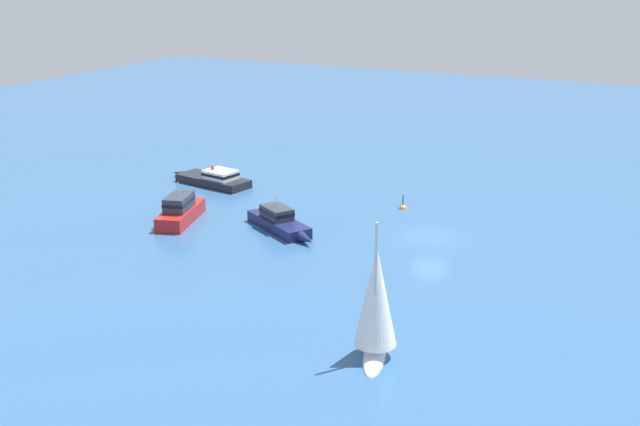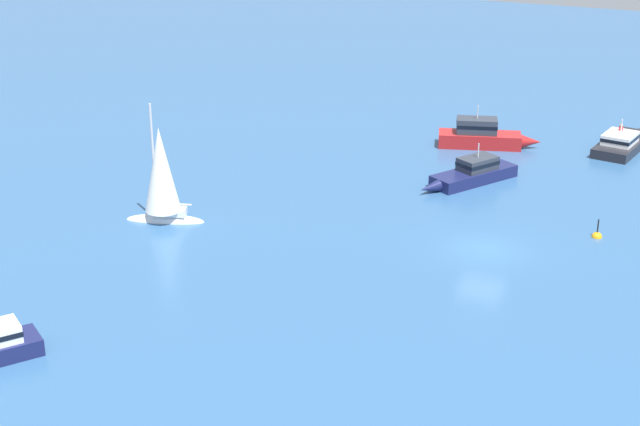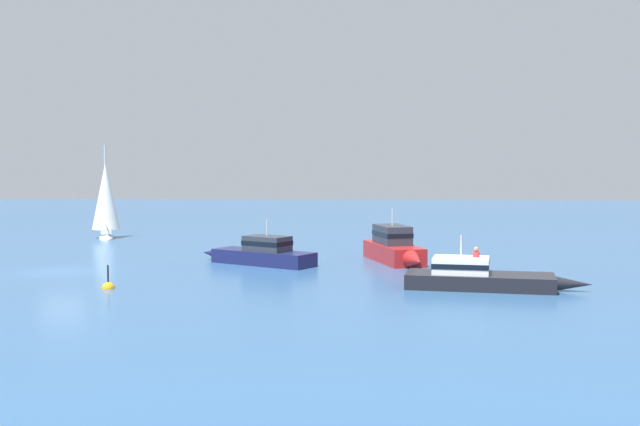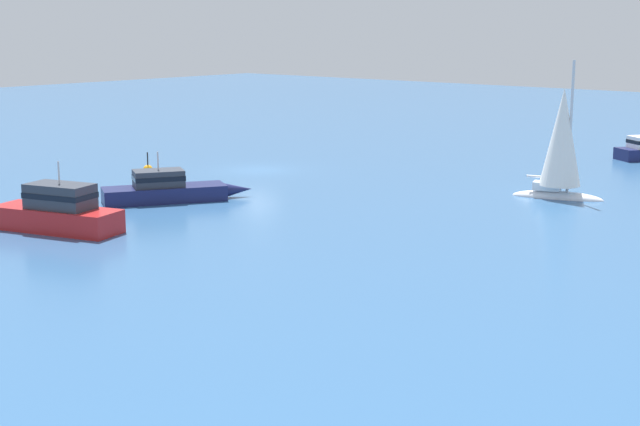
# 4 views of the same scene
# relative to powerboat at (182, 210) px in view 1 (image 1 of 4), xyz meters

# --- Properties ---
(ground_plane) EXTENTS (160.00, 160.00, 0.00)m
(ground_plane) POSITION_rel_powerboat_xyz_m (4.78, -17.92, -0.85)
(ground_plane) COLOR #2D5684
(powerboat) EXTENTS (7.45, 3.51, 3.11)m
(powerboat) POSITION_rel_powerboat_xyz_m (0.00, 0.00, 0.00)
(powerboat) COLOR #B21E1E
(powerboat) RESTS_ON ground
(launch) EXTENTS (5.14, 7.29, 2.59)m
(launch) POSITION_rel_powerboat_xyz_m (1.30, -7.69, -0.21)
(launch) COLOR #191E4C
(launch) RESTS_ON ground
(yacht) EXTENTS (4.81, 2.65, 7.52)m
(yacht) POSITION_rel_powerboat_xyz_m (-13.61, -21.43, 1.85)
(yacht) COLOR white
(yacht) RESTS_ON ground
(motor_cruiser) EXTENTS (3.67, 8.51, 2.47)m
(motor_cruiser) POSITION_rel_powerboat_xyz_m (9.43, 3.41, -0.29)
(motor_cruiser) COLOR black
(motor_cruiser) RESTS_ON ground
(channel_buoy) EXTENTS (0.60, 0.60, 1.39)m
(channel_buoy) POSITION_rel_powerboat_xyz_m (10.26, -13.71, -0.83)
(channel_buoy) COLOR orange
(channel_buoy) RESTS_ON ground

